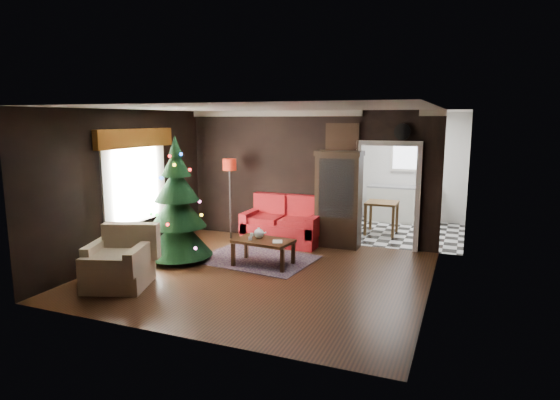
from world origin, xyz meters
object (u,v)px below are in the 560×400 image
at_px(loveseat, 283,220).
at_px(kitchen_table, 381,218).
at_px(teapot, 259,233).
at_px(armchair, 118,258).
at_px(floor_lamp, 230,202).
at_px(christmas_tree, 177,205).
at_px(curio_cabinet, 339,201).
at_px(wall_clock, 402,132).
at_px(coffee_table, 263,252).

bearing_deg(loveseat, kitchen_table, 42.51).
bearing_deg(teapot, armchair, -129.13).
distance_m(floor_lamp, christmas_tree, 1.84).
relative_size(christmas_tree, armchair, 2.46).
xyz_separation_m(curio_cabinet, wall_clock, (1.20, 0.18, 1.43)).
bearing_deg(coffee_table, wall_clock, 42.75).
xyz_separation_m(floor_lamp, coffee_table, (1.47, -1.52, -0.59)).
relative_size(loveseat, kitchen_table, 2.27).
height_order(loveseat, armchair, loveseat).
bearing_deg(christmas_tree, curio_cabinet, 39.43).
distance_m(loveseat, curio_cabinet, 1.25).
bearing_deg(armchair, kitchen_table, 38.51).
xyz_separation_m(curio_cabinet, christmas_tree, (-2.52, -2.07, 0.10)).
bearing_deg(floor_lamp, loveseat, 1.30).
distance_m(curio_cabinet, kitchen_table, 1.67).
bearing_deg(christmas_tree, teapot, 13.64).
bearing_deg(floor_lamp, christmas_tree, -94.09).
relative_size(curio_cabinet, teapot, 9.30).
relative_size(loveseat, wall_clock, 5.31).
height_order(floor_lamp, teapot, floor_lamp).
bearing_deg(kitchen_table, armchair, -122.66).
distance_m(curio_cabinet, floor_lamp, 2.40).
distance_m(coffee_table, kitchen_table, 3.56).
bearing_deg(loveseat, teapot, -85.37).
xyz_separation_m(loveseat, kitchen_table, (1.80, 1.65, -0.12)).
relative_size(armchair, teapot, 4.79).
distance_m(armchair, wall_clock, 5.71).
bearing_deg(christmas_tree, coffee_table, 10.51).
xyz_separation_m(floor_lamp, christmas_tree, (-0.13, -1.82, 0.22)).
bearing_deg(kitchen_table, teapot, -118.15).
bearing_deg(teapot, christmas_tree, -166.36).
bearing_deg(kitchen_table, floor_lamp, -151.07).
bearing_deg(teapot, wall_clock, 40.27).
relative_size(wall_clock, kitchen_table, 0.43).
bearing_deg(coffee_table, floor_lamp, 134.07).
relative_size(armchair, kitchen_table, 1.30).
distance_m(curio_cabinet, armchair, 4.49).
xyz_separation_m(curio_cabinet, coffee_table, (-0.91, -1.77, -0.71)).
bearing_deg(christmas_tree, floor_lamp, 85.91).
height_order(christmas_tree, teapot, christmas_tree).
relative_size(curio_cabinet, wall_clock, 5.94).
relative_size(coffee_table, wall_clock, 3.23).
height_order(floor_lamp, coffee_table, floor_lamp).
relative_size(floor_lamp, teapot, 9.22).
bearing_deg(teapot, coffee_table, -28.16).
height_order(coffee_table, wall_clock, wall_clock).
distance_m(loveseat, teapot, 1.50).
distance_m(christmas_tree, coffee_table, 1.82).
bearing_deg(floor_lamp, armchair, -93.52).
distance_m(armchair, teapot, 2.48).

